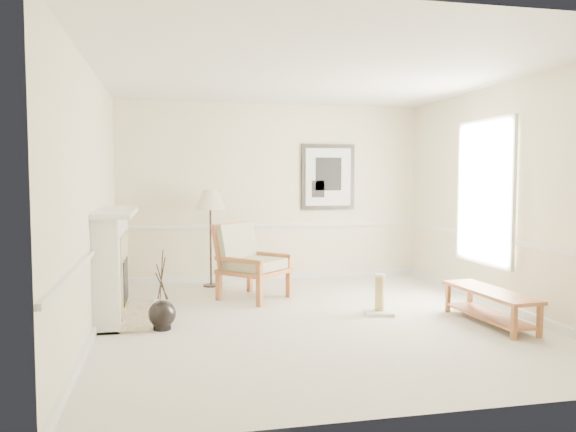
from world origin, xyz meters
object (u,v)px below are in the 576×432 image
at_px(armchair, 247,258).
at_px(floor_lamp, 210,202).
at_px(bench, 490,301).
at_px(scratching_post, 380,301).
at_px(floor_vase, 162,315).

height_order(armchair, floor_lamp, floor_lamp).
relative_size(bench, scratching_post, 2.82).
bearing_deg(floor_lamp, armchair, -65.03).
distance_m(floor_vase, scratching_post, 2.64).
height_order(floor_vase, scratching_post, floor_vase).
height_order(floor_vase, armchair, armchair).
relative_size(floor_lamp, bench, 1.06).
bearing_deg(scratching_post, bench, -33.78).
relative_size(floor_lamp, scratching_post, 3.00).
xyz_separation_m(armchair, bench, (2.55, -1.99, -0.30)).
xyz_separation_m(floor_vase, bench, (3.71, -0.55, 0.10)).
height_order(floor_lamp, bench, floor_lamp).
height_order(floor_vase, bench, floor_vase).
bearing_deg(floor_vase, bench, -8.43).
distance_m(armchair, scratching_post, 1.99).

